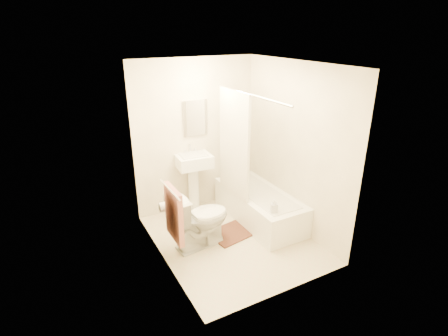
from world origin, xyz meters
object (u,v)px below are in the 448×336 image
bath_mat (232,233)px  toilet (200,219)px  soap_bottle (274,206)px  bathtub (259,206)px  sink (194,180)px

bath_mat → toilet: bearing=-176.6°
toilet → bath_mat: size_ratio=1.29×
soap_bottle → bathtub: bearing=73.6°
sink → bathtub: (0.76, -0.76, -0.29)m
toilet → soap_bottle: size_ratio=4.18×
bath_mat → sink: bearing=100.7°
sink → soap_bottle: size_ratio=5.27×
toilet → soap_bottle: bearing=-119.1°
toilet → bathtub: toilet is taller
toilet → bath_mat: toilet is taller
sink → bath_mat: sink is taller
soap_bottle → sink: bearing=113.0°
toilet → soap_bottle: 1.02m
toilet → sink: bearing=-25.0°
sink → bath_mat: (0.18, -0.93, -0.51)m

